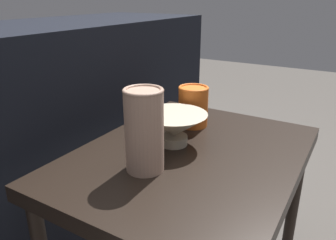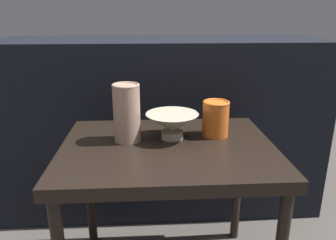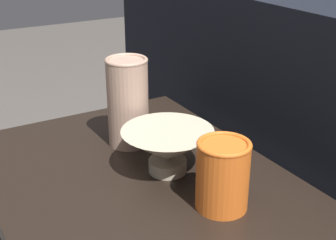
% 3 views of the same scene
% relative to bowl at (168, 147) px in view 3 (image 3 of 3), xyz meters
% --- Properties ---
extents(table, '(0.70, 0.54, 0.55)m').
position_rel_bowl_xyz_m(table, '(-0.02, -0.06, -0.12)').
color(table, black).
rests_on(table, ground_plane).
extents(bowl, '(0.18, 0.18, 0.09)m').
position_rel_bowl_xyz_m(bowl, '(0.00, 0.00, 0.00)').
color(bowl, '#B2A88E').
rests_on(bowl, table).
extents(vase_textured_left, '(0.09, 0.09, 0.20)m').
position_rel_bowl_xyz_m(vase_textured_left, '(-0.15, -0.01, 0.05)').
color(vase_textured_left, tan).
rests_on(vase_textured_left, table).
extents(vase_colorful_right, '(0.09, 0.09, 0.13)m').
position_rel_bowl_xyz_m(vase_colorful_right, '(0.15, 0.02, 0.01)').
color(vase_colorful_right, orange).
rests_on(vase_colorful_right, table).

